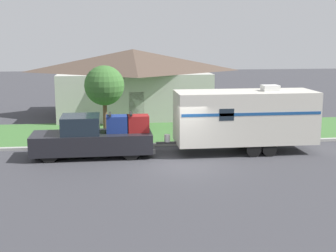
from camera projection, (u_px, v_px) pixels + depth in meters
ground_plane at (182, 164)px, 21.04m from camera, size 120.00×120.00×0.00m
curb_strip at (171, 144)px, 24.68m from camera, size 80.00×0.30×0.14m
lawn_strip at (163, 132)px, 28.24m from camera, size 80.00×7.00×0.03m
house_across_street at (133, 81)px, 34.15m from camera, size 11.26×8.21×4.77m
pickup_truck at (93, 138)px, 22.28m from camera, size 5.78×2.04×2.08m
travel_trailer at (245, 117)px, 23.05m from camera, size 7.85×2.38×3.32m
mailbox at (297, 120)px, 26.51m from camera, size 0.48×0.20×1.30m
tree_in_yard at (104, 86)px, 25.93m from camera, size 2.22×2.22×4.11m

